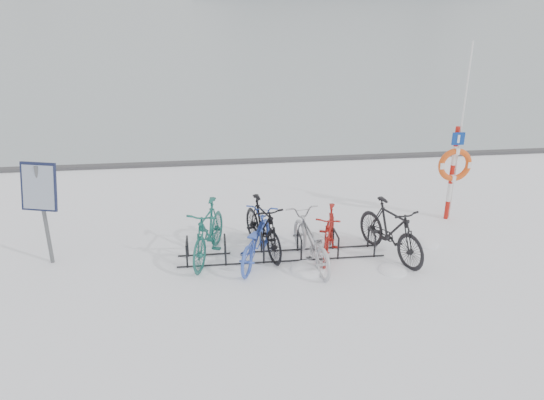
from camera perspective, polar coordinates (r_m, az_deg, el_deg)
ground at (r=10.40m, az=0.98°, el=-6.11°), size 900.00×900.00×0.00m
ice_sheet at (r=164.14m, az=-6.61°, el=20.43°), size 400.00×298.00×0.02m
quay_edge at (r=15.79m, az=-1.84°, el=4.22°), size 400.00×0.25×0.10m
bike_rack at (r=10.31m, az=0.98°, el=-5.22°), size 4.00×0.48×0.46m
info_board at (r=10.44m, az=-23.69°, el=0.72°), size 0.71×0.42×2.00m
lifebuoy_station at (r=12.15m, az=19.04°, el=3.60°), size 0.75×0.22×3.88m
bike_0 at (r=10.22m, az=-6.87°, el=-3.22°), size 1.07×1.97×1.14m
bike_1 at (r=10.07m, az=-1.80°, el=-4.03°), size 1.24×1.93×0.96m
bike_2 at (r=10.41m, az=-1.00°, el=-2.67°), size 1.02×1.91×1.10m
bike_3 at (r=10.00m, az=4.17°, el=-4.19°), size 0.98×1.97×0.99m
bike_4 at (r=10.35m, az=6.19°, el=-3.33°), size 0.96×1.69×0.98m
bike_5 at (r=10.46m, az=12.66°, el=-3.01°), size 1.19×1.96×1.14m
snow_drifts at (r=10.36m, az=6.91°, el=-6.40°), size 4.29×1.78×0.23m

